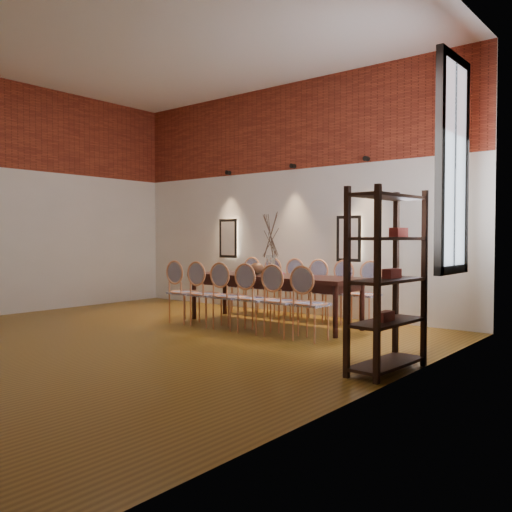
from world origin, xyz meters
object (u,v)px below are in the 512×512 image
Objects in this scene: chair_far_c at (288,289)px; shelving_rack at (387,280)px; chair_near_c at (229,297)px; chair_far_e at (337,293)px; chair_far_d at (312,291)px; chair_far_f at (364,295)px; dining_table at (273,300)px; chair_far_a at (245,286)px; chair_far_b at (266,287)px; chair_near_d at (254,299)px; vase at (271,265)px; chair_near_b at (206,294)px; bowl at (257,269)px; book at (274,273)px; chair_near_a at (184,292)px; chair_near_f at (311,304)px; chair_near_e at (281,301)px.

shelving_rack reaches higher than chair_far_c.
chair_far_e is (0.92, 1.46, 0.00)m from chair_near_c.
chair_far_d and chair_far_f have the same top height.
dining_table is 1.01m from chair_far_e.
chair_far_a and chair_far_b have the same top height.
chair_far_f is (0.92, 1.46, 0.00)m from chair_near_d.
shelving_rack reaches higher than vase.
dining_table is 0.77m from chair_far_d.
vase is (0.66, 0.73, 0.43)m from chair_near_b.
chair_near_b is 1.00× the size of chair_near_d.
chair_far_b reaches higher than bowl.
bowl is at bearing 155.68° from shelving_rack.
book is (-0.32, 0.88, 0.30)m from chair_near_d.
shelving_rack is at bearing -32.64° from book.
chair_far_c reaches higher than bowl.
vase is (0.20, -0.73, 0.43)m from chair_far_c.
vase is at bearing 147.06° from chair_far_a.
chair_near_a is 1.41m from vase.
chair_far_c is at bearing 107.69° from dining_table.
chair_near_f is (1.16, -0.72, 0.09)m from dining_table.
chair_far_a is (-1.86, 1.45, 0.00)m from chair_near_e.
chair_near_d is 0.92m from bowl.
chair_near_a is 1.39m from chair_near_d.
chair_far_a is 0.46m from chair_far_b.
chair_near_d is 1.00× the size of chair_far_e.
dining_table is 10.71× the size of book.
vase is 0.21m from book.
chair_far_b reaches higher than book.
vase is at bearing 132.16° from chair_far_b.
chair_near_b is at bearing 57.47° from chair_far_d.
chair_near_a is 0.46m from chair_near_b.
chair_far_e is at bearing 57.47° from chair_near_c.
chair_far_e reaches higher than dining_table.
chair_near_b is at bearing 38.09° from chair_far_f.
chair_near_c is at bearing -86.37° from bowl.
book is (-0.05, 0.15, -0.14)m from vase.
chair_far_a is 1.00× the size of chair_far_e.
chair_near_e and chair_near_f have the same top height.
bowl is (0.89, 0.68, 0.37)m from chair_near_a.
bowl is (-0.51, 0.68, 0.37)m from chair_near_d.
chair_far_a and chair_far_d have the same top height.
chair_near_c and chair_far_f have the same top height.
chair_near_e is at bearing 0.00° from chair_near_c.
chair_far_a is (-1.16, 0.72, 0.09)m from dining_table.
vase is (-1.20, 0.72, 0.43)m from chair_near_f.
dining_table is 2.96× the size of chair_near_c.
chair_near_b is 1.00× the size of chair_near_e.
chair_far_f is at bearing 24.89° from book.
chair_near_a and chair_far_e have the same top height.
vase reaches higher than chair_far_e.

